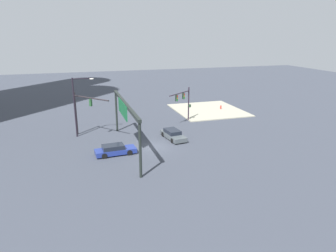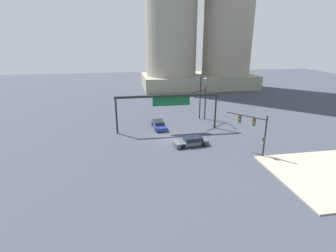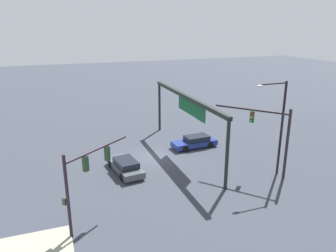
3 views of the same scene
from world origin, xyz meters
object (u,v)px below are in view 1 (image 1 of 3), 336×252
traffic_signal_opposite_side (83,107)px  sedan_car_approaching (173,135)px  traffic_signal_near_corner (184,100)px  fire_hydrant_on_curb (221,107)px  streetlamp_curved_arm (77,103)px  sedan_car_waiting_far (115,150)px

traffic_signal_opposite_side → sedan_car_approaching: (-4.61, -11.28, -3.50)m
traffic_signal_near_corner → sedan_car_approaching: size_ratio=1.09×
traffic_signal_opposite_side → sedan_car_approaching: bearing=28.0°
fire_hydrant_on_curb → traffic_signal_opposite_side: bearing=108.8°
traffic_signal_opposite_side → traffic_signal_near_corner: bearing=59.2°
traffic_signal_opposite_side → fire_hydrant_on_curb: bearing=69.0°
traffic_signal_near_corner → streetlamp_curved_arm: size_ratio=0.67×
traffic_signal_opposite_side → sedan_car_waiting_far: bearing=-19.2°
sedan_car_approaching → sedan_car_waiting_far: same height
sedan_car_approaching → traffic_signal_opposite_side: bearing=-120.1°
streetlamp_curved_arm → fire_hydrant_on_curb: (8.29, -25.48, -4.23)m
sedan_car_waiting_far → streetlamp_curved_arm: bearing=110.5°
sedan_car_waiting_far → traffic_signal_opposite_side: bearing=106.7°
traffic_signal_opposite_side → sedan_car_waiting_far: traffic_signal_opposite_side is taller
streetlamp_curved_arm → sedan_car_approaching: size_ratio=1.62×
streetlamp_curved_arm → sedan_car_waiting_far: streetlamp_curved_arm is taller
fire_hydrant_on_curb → sedan_car_waiting_far: bearing=127.2°
streetlamp_curved_arm → fire_hydrant_on_curb: bearing=17.4°
sedan_car_approaching → fire_hydrant_on_curb: 18.77m
fire_hydrant_on_curb → streetlamp_curved_arm: bearing=108.0°
traffic_signal_opposite_side → sedan_car_waiting_far: (-8.07, -3.04, -3.50)m
traffic_signal_near_corner → streetlamp_curved_arm: 16.22m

